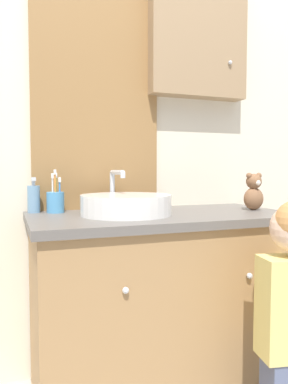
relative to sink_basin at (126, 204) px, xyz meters
name	(u,v)px	position (x,y,z in m)	size (l,w,h in m)	color
wall_back	(140,113)	(0.18, 0.31, 0.44)	(3.20, 0.18, 2.50)	beige
vanity_counter	(162,303)	(0.16, -0.01, -0.45)	(1.15, 0.59, 0.81)	#A37A4C
sink_basin	(126,204)	(0.00, 0.00, 0.00)	(0.39, 0.44, 0.19)	white
toothbrush_holder	(55,201)	(-0.27, 0.18, 0.01)	(0.08, 0.08, 0.19)	#4C93C6
soap_dispenser	(34,198)	(-0.37, 0.21, 0.02)	(0.06, 0.06, 0.16)	#6B93B2
teddy_bear	(254,192)	(0.63, -0.03, 0.04)	(0.10, 0.08, 0.18)	brown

